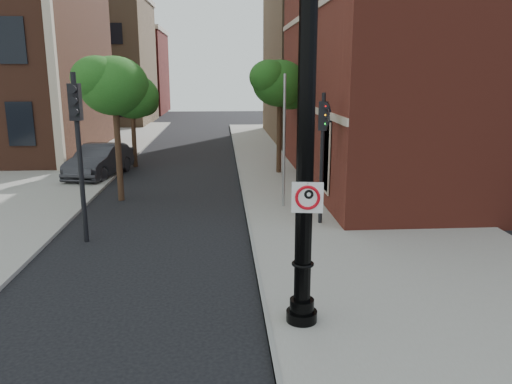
{
  "coord_description": "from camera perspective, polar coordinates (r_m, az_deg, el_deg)",
  "views": [
    {
      "loc": [
        1.19,
        -8.76,
        4.92
      ],
      "look_at": [
        1.94,
        2.0,
        2.37
      ],
      "focal_mm": 35.0,
      "sensor_mm": 36.0,
      "label": 1
    }
  ],
  "objects": [
    {
      "name": "ground",
      "position": [
        10.12,
        -10.62,
        -16.02
      ],
      "size": [
        120.0,
        120.0,
        0.0
      ],
      "primitive_type": "plane",
      "color": "black",
      "rests_on": "ground"
    },
    {
      "name": "sidewalk_right",
      "position": [
        19.97,
        10.09,
        -0.97
      ],
      "size": [
        8.0,
        60.0,
        0.12
      ],
      "primitive_type": "cube",
      "color": "gray",
      "rests_on": "ground"
    },
    {
      "name": "sidewalk_left",
      "position": [
        29.04,
        -24.47,
        2.49
      ],
      "size": [
        10.0,
        50.0,
        0.12
      ],
      "primitive_type": "cube",
      "color": "gray",
      "rests_on": "ground"
    },
    {
      "name": "curb_edge",
      "position": [
        19.4,
        -1.3,
        -1.16
      ],
      "size": [
        0.1,
        60.0,
        0.14
      ],
      "primitive_type": "cube",
      "color": "gray",
      "rests_on": "ground"
    },
    {
      "name": "bg_building_tan_a",
      "position": [
        54.39,
        -18.56,
        13.8
      ],
      "size": [
        12.0,
        12.0,
        12.0
      ],
      "primitive_type": "cube",
      "color": "#806345",
      "rests_on": "ground"
    },
    {
      "name": "bg_building_red",
      "position": [
        68.05,
        -15.56,
        12.92
      ],
      "size": [
        12.0,
        12.0,
        10.0
      ],
      "primitive_type": "cube",
      "color": "maroon",
      "rests_on": "ground"
    },
    {
      "name": "bg_building_tan_b",
      "position": [
        41.55,
        17.58,
        15.6
      ],
      "size": [
        22.0,
        14.0,
        14.0
      ],
      "primitive_type": "cube",
      "color": "#806345",
      "rests_on": "ground"
    },
    {
      "name": "lamppost",
      "position": [
        9.28,
        5.64,
        3.7
      ],
      "size": [
        0.62,
        0.62,
        7.31
      ],
      "color": "black",
      "rests_on": "ground"
    },
    {
      "name": "no_parking_sign",
      "position": [
        9.25,
        5.91,
        -0.61
      ],
      "size": [
        0.58,
        0.12,
        0.59
      ],
      "rotation": [
        0.0,
        0.0,
        -0.14
      ],
      "color": "white",
      "rests_on": "ground"
    },
    {
      "name": "parked_car",
      "position": [
        25.54,
        -17.44,
        3.43
      ],
      "size": [
        2.58,
        5.09,
        1.6
      ],
      "primitive_type": "imported",
      "rotation": [
        0.0,
        0.0,
        -0.19
      ],
      "color": "#29292D",
      "rests_on": "ground"
    },
    {
      "name": "traffic_signal_left",
      "position": [
        15.25,
        -19.74,
        6.66
      ],
      "size": [
        0.33,
        0.41,
        4.98
      ],
      "rotation": [
        0.0,
        0.0,
        -0.06
      ],
      "color": "black",
      "rests_on": "ground"
    },
    {
      "name": "traffic_signal_right",
      "position": [
        16.12,
        7.64,
        6.14
      ],
      "size": [
        0.34,
        0.38,
        4.36
      ],
      "rotation": [
        0.0,
        0.0,
        -0.34
      ],
      "color": "black",
      "rests_on": "ground"
    },
    {
      "name": "utility_pole",
      "position": [
        18.27,
        3.23,
        5.6
      ],
      "size": [
        0.1,
        0.1,
        4.94
      ],
      "primitive_type": "cylinder",
      "color": "#999999",
      "rests_on": "ground"
    },
    {
      "name": "street_tree_a",
      "position": [
        20.14,
        -15.76,
        11.42
      ],
      "size": [
        3.11,
        2.81,
        5.6
      ],
      "color": "#352015",
      "rests_on": "ground"
    },
    {
      "name": "street_tree_b",
      "position": [
        27.66,
        -13.94,
        10.41
      ],
      "size": [
        2.6,
        2.35,
        4.69
      ],
      "color": "#352015",
      "rests_on": "ground"
    },
    {
      "name": "street_tree_c",
      "position": [
        24.69,
        2.79,
        12.15
      ],
      "size": [
        3.11,
        2.81,
        5.6
      ],
      "color": "#352015",
      "rests_on": "ground"
    }
  ]
}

